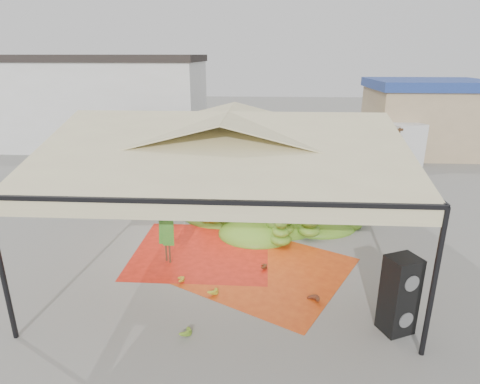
# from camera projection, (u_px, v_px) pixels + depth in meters

# --- Properties ---
(ground) EXTENTS (90.00, 90.00, 0.00)m
(ground) POSITION_uv_depth(u_px,v_px,m) (230.00, 251.00, 11.64)
(ground) COLOR slate
(ground) RESTS_ON ground
(canopy_tent) EXTENTS (8.10, 8.10, 4.00)m
(canopy_tent) POSITION_uv_depth(u_px,v_px,m) (229.00, 139.00, 10.57)
(canopy_tent) COLOR black
(canopy_tent) RESTS_ON ground
(building_white) EXTENTS (14.30, 6.30, 5.40)m
(building_white) POSITION_uv_depth(u_px,v_px,m) (86.00, 101.00, 24.55)
(building_white) COLOR silver
(building_white) RESTS_ON ground
(building_tan) EXTENTS (6.30, 5.30, 4.10)m
(building_tan) POSITION_uv_depth(u_px,v_px,m) (425.00, 117.00, 22.66)
(building_tan) COLOR tan
(building_tan) RESTS_ON ground
(tarp_left) EXTENTS (3.85, 3.67, 0.01)m
(tarp_left) POSITION_uv_depth(u_px,v_px,m) (202.00, 250.00, 11.66)
(tarp_left) COLOR red
(tarp_left) RESTS_ON ground
(tarp_right) EXTENTS (5.00, 5.07, 0.01)m
(tarp_right) POSITION_uv_depth(u_px,v_px,m) (270.00, 271.00, 10.56)
(tarp_right) COLOR #D64F14
(tarp_right) RESTS_ON ground
(banana_heap) EXTENTS (7.51, 6.83, 1.33)m
(banana_heap) POSITION_uv_depth(u_px,v_px,m) (271.00, 202.00, 13.55)
(banana_heap) COLOR #41821B
(banana_heap) RESTS_ON ground
(hand_yellow_a) EXTENTS (0.58, 0.54, 0.21)m
(hand_yellow_a) POSITION_uv_depth(u_px,v_px,m) (211.00, 289.00, 9.56)
(hand_yellow_a) COLOR gold
(hand_yellow_a) RESTS_ON ground
(hand_yellow_b) EXTENTS (0.51, 0.46, 0.19)m
(hand_yellow_b) POSITION_uv_depth(u_px,v_px,m) (178.00, 279.00, 10.01)
(hand_yellow_b) COLOR gold
(hand_yellow_b) RESTS_ON ground
(hand_red_a) EXTENTS (0.42, 0.35, 0.19)m
(hand_red_a) POSITION_uv_depth(u_px,v_px,m) (261.00, 265.00, 10.65)
(hand_red_a) COLOR #5A3014
(hand_red_a) RESTS_ON ground
(hand_red_b) EXTENTS (0.59, 0.58, 0.21)m
(hand_red_b) POSITION_uv_depth(u_px,v_px,m) (312.00, 299.00, 9.19)
(hand_red_b) COLOR #572214
(hand_red_b) RESTS_ON ground
(hand_green) EXTENTS (0.57, 0.51, 0.22)m
(hand_green) POSITION_uv_depth(u_px,v_px,m) (182.00, 329.00, 8.15)
(hand_green) COLOR #53841B
(hand_green) RESTS_ON ground
(hanging_bunches) EXTENTS (4.74, 0.24, 0.20)m
(hanging_bunches) POSITION_uv_depth(u_px,v_px,m) (255.00, 170.00, 10.15)
(hanging_bunches) COLOR #367117
(hanging_bunches) RESTS_ON ground
(speaker_stack) EXTENTS (0.76, 0.73, 1.67)m
(speaker_stack) POSITION_uv_depth(u_px,v_px,m) (399.00, 295.00, 8.04)
(speaker_stack) COLOR black
(speaker_stack) RESTS_ON ground
(banana_leaves) EXTENTS (0.96, 1.36, 3.70)m
(banana_leaves) POSITION_uv_depth(u_px,v_px,m) (165.00, 255.00, 11.42)
(banana_leaves) COLOR #1E6C1C
(banana_leaves) RESTS_ON ground
(vendor) EXTENTS (0.78, 0.61, 1.89)m
(vendor) POSITION_uv_depth(u_px,v_px,m) (234.00, 170.00, 16.29)
(vendor) COLOR gray
(vendor) RESTS_ON ground
(truck_left) EXTENTS (6.62, 2.65, 2.23)m
(truck_left) POSITION_uv_depth(u_px,v_px,m) (170.00, 145.00, 18.73)
(truck_left) COLOR #53361B
(truck_left) RESTS_ON ground
(truck_right) EXTENTS (6.53, 4.17, 2.12)m
(truck_right) POSITION_uv_depth(u_px,v_px,m) (366.00, 141.00, 20.07)
(truck_right) COLOR #472917
(truck_right) RESTS_ON ground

